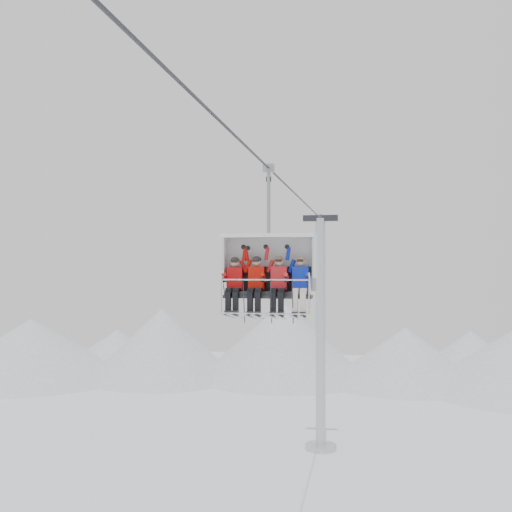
% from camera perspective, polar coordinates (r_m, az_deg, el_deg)
% --- Properties ---
extents(ridgeline, '(72.00, 21.00, 7.00)m').
position_cam_1_polar(ridgeline, '(57.72, 5.57, -8.43)').
color(ridgeline, silver).
rests_on(ridgeline, ground).
extents(lift_tower_right, '(2.00, 1.80, 13.48)m').
position_cam_1_polar(lift_tower_right, '(37.39, 5.76, -8.21)').
color(lift_tower_right, '#B7BABF').
rests_on(lift_tower_right, ground).
extents(haul_cable, '(0.06, 50.00, 0.06)m').
position_cam_1_polar(haul_cable, '(15.39, 0.00, 8.89)').
color(haul_cable, '#2A2B2F').
rests_on(haul_cable, lift_tower_left).
extents(chairlift_carrier, '(2.50, 1.17, 3.98)m').
position_cam_1_polar(chairlift_carrier, '(17.30, 1.20, -0.80)').
color(chairlift_carrier, black).
rests_on(chairlift_carrier, haul_cable).
extents(skier_far_left, '(0.42, 1.69, 1.66)m').
position_cam_1_polar(skier_far_left, '(17.16, -1.93, -2.41)').
color(skier_far_left, '#B20B0C').
rests_on(skier_far_left, chairlift_carrier).
extents(skier_center_left, '(0.43, 1.69, 1.69)m').
position_cam_1_polar(skier_center_left, '(17.06, 0.01, -2.38)').
color(skier_center_left, '#BB1106').
rests_on(skier_center_left, chairlift_carrier).
extents(skier_center_right, '(0.43, 1.69, 1.69)m').
position_cam_1_polar(skier_center_right, '(16.96, 2.03, -2.39)').
color(skier_center_right, red).
rests_on(skier_center_right, chairlift_carrier).
extents(skier_far_right, '(0.43, 1.69, 1.69)m').
position_cam_1_polar(skier_far_right, '(16.90, 3.96, -2.40)').
color(skier_far_right, '#0E25AC').
rests_on(skier_far_right, chairlift_carrier).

